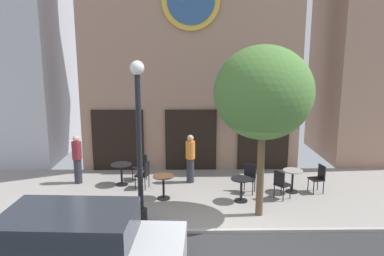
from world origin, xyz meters
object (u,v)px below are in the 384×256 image
Objects in this scene: cafe_table_center_right at (241,186)px; cafe_chair_by_entrance at (141,165)px; street_tree at (264,93)px; cafe_table_rightmost at (293,177)px; cafe_chair_right_end at (281,183)px; cafe_chair_curbside at (144,173)px; parked_car_silver at (71,251)px; cafe_chair_corner at (319,177)px; pedestrian_maroon at (77,159)px; cafe_chair_under_awning at (249,176)px; cafe_table_leftmost at (163,183)px; street_lamp at (139,143)px; cafe_table_center at (121,170)px; pedestrian_orange at (190,158)px.

cafe_chair_by_entrance is (-3.23, 2.01, 0.05)m from cafe_table_center_right.
street_tree is 3.61m from cafe_table_rightmost.
cafe_chair_by_entrance is at bearing 157.19° from cafe_chair_right_end.
cafe_chair_curbside is at bearing 159.65° from cafe_table_center_right.
cafe_table_rightmost is (1.74, 0.72, 0.01)m from cafe_table_center_right.
parked_car_silver is (-5.06, -4.26, 0.23)m from cafe_chair_right_end.
cafe_table_rightmost is at bearing 177.02° from cafe_chair_corner.
pedestrian_maroon is at bearing 166.53° from cafe_chair_curbside.
cafe_chair_under_awning is (3.39, -0.36, 0.00)m from cafe_chair_curbside.
cafe_table_leftmost is at bearing -173.19° from cafe_table_rightmost.
cafe_chair_curbside is 0.20× the size of parked_car_silver.
pedestrian_maroon is (-7.09, 0.96, 0.37)m from cafe_table_rightmost.
street_tree is 1.05× the size of parked_car_silver.
cafe_chair_right_end is 6.62m from parked_car_silver.
cafe_chair_under_awning is at bearing 64.33° from cafe_table_center_right.
cafe_chair_by_entrance is at bearing 103.40° from cafe_chair_curbside.
cafe_chair_corner is 0.20× the size of parked_car_silver.
cafe_chair_right_end is 0.54× the size of pedestrian_maroon.
cafe_chair_corner is at bearing -2.98° from cafe_table_rightmost.
cafe_chair_right_end is at bearing -36.13° from cafe_chair_under_awning.
street_tree is 3.32m from cafe_chair_under_awning.
cafe_table_leftmost is (0.50, 1.56, -1.65)m from street_lamp.
cafe_chair_by_entrance is at bearing 165.47° from cafe_table_rightmost.
parked_car_silver reaches higher than cafe_chair_under_awning.
cafe_chair_by_entrance reaches higher than cafe_table_center.
street_tree is at bearing 37.05° from parked_car_silver.
cafe_chair_curbside is (-0.68, 0.89, 0.03)m from cafe_table_leftmost.
street_lamp is 3.55m from cafe_table_center_right.
cafe_chair_under_awning reaches higher than cafe_table_center_right.
pedestrian_maroon is (-2.32, 0.56, 0.33)m from cafe_chair_curbside.
street_tree reaches higher than cafe_chair_by_entrance.
pedestrian_maroon is at bearing 166.78° from cafe_chair_right_end.
cafe_chair_right_end is (5.05, -1.33, 0.02)m from cafe_table_center.
pedestrian_orange is (-3.25, 0.97, 0.37)m from cafe_table_rightmost.
street_tree is (3.20, 0.37, 1.23)m from street_lamp.
parked_car_silver reaches higher than cafe_table_rightmost.
pedestrian_maroon is (-3.00, 1.45, 0.37)m from cafe_table_leftmost.
cafe_table_center is (-0.98, 2.80, -1.63)m from street_lamp.
cafe_table_center_right is at bearing -165.24° from cafe_chair_corner.
parked_car_silver is (-2.33, -5.81, -0.10)m from pedestrian_orange.
cafe_table_rightmost is (5.57, -0.75, -0.02)m from cafe_table_center.
cafe_table_leftmost is at bearing -119.82° from pedestrian_orange.
cafe_chair_curbside is 2.41m from pedestrian_maroon.
pedestrian_maroon reaches higher than cafe_table_center.
cafe_table_center is 0.81× the size of cafe_chair_right_end.
cafe_table_center_right is 0.80× the size of cafe_chair_corner.
cafe_table_center is at bearing -174.56° from pedestrian_orange.
cafe_chair_corner is at bearing -13.98° from pedestrian_orange.
cafe_table_center is 4.10m from cafe_table_center_right.
cafe_chair_by_entrance is 5.95m from cafe_chair_corner.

